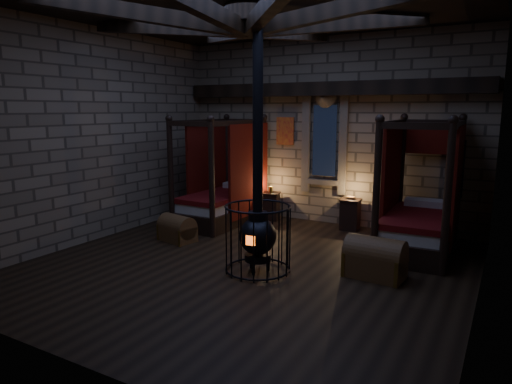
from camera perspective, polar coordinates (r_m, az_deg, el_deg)
The scene contains 8 objects.
room at distance 7.55m, azimuth -0.75°, elevation 18.94°, with size 7.02×7.02×4.29m.
bed_left at distance 10.63m, azimuth -4.16°, elevation -0.69°, with size 1.24×2.29×2.37m.
bed_right at distance 9.00m, azimuth 19.73°, elevation -3.24°, with size 1.29×2.35×2.41m.
trunk_left at distance 9.30m, azimuth -9.84°, elevation -4.61°, with size 0.82×0.61×0.54m.
trunk_right at distance 7.47m, azimuth 14.64°, elevation -8.11°, with size 0.94×0.63×0.66m.
nightstand_left at distance 10.90m, azimuth 1.84°, elevation -1.72°, with size 0.49×0.47×0.80m.
nightstand_right at distance 10.20m, azimuth 11.68°, elevation -2.72°, with size 0.45×0.43×0.74m.
stove at distance 7.38m, azimuth 0.22°, elevation -5.12°, with size 1.07×1.07×4.05m.
Camera 1 is at (3.75, -6.37, 2.61)m, focal length 32.00 mm.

